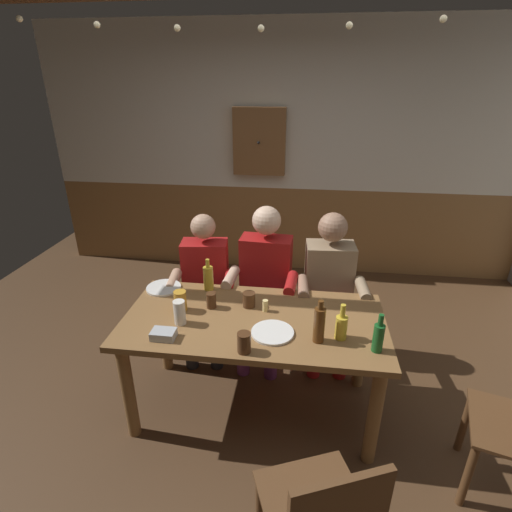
# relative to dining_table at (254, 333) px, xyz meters

# --- Properties ---
(ground_plane) EXTENTS (6.34, 6.34, 0.00)m
(ground_plane) POSITION_rel_dining_table_xyz_m (0.00, -0.00, -0.63)
(ground_plane) COLOR #4C331E
(back_wall_upper) EXTENTS (5.29, 0.12, 1.70)m
(back_wall_upper) POSITION_rel_dining_table_xyz_m (0.00, 2.35, 1.21)
(back_wall_upper) COLOR beige
(back_wall_wainscot) EXTENTS (5.29, 0.12, 0.99)m
(back_wall_wainscot) POSITION_rel_dining_table_xyz_m (0.00, 2.35, -0.13)
(back_wall_wainscot) COLOR brown
(back_wall_wainscot) RESTS_ON ground_plane
(dining_table) EXTENTS (1.65, 0.82, 0.74)m
(dining_table) POSITION_rel_dining_table_xyz_m (0.00, 0.00, 0.00)
(dining_table) COLOR brown
(dining_table) RESTS_ON ground_plane
(person_0) EXTENTS (0.53, 0.54, 1.18)m
(person_0) POSITION_rel_dining_table_xyz_m (-0.49, 0.63, 0.01)
(person_0) COLOR #AD1919
(person_0) RESTS_ON ground_plane
(person_1) EXTENTS (0.55, 0.55, 1.26)m
(person_1) POSITION_rel_dining_table_xyz_m (-0.01, 0.63, 0.06)
(person_1) COLOR #AD1919
(person_1) RESTS_ON ground_plane
(person_2) EXTENTS (0.53, 0.55, 1.23)m
(person_2) POSITION_rel_dining_table_xyz_m (0.50, 0.65, 0.05)
(person_2) COLOR #997F60
(person_2) RESTS_ON ground_plane
(table_candle) EXTENTS (0.04, 0.04, 0.08)m
(table_candle) POSITION_rel_dining_table_xyz_m (0.06, 0.09, 0.15)
(table_candle) COLOR #F9E08C
(table_candle) RESTS_ON dining_table
(condiment_caddy) EXTENTS (0.14, 0.10, 0.05)m
(condiment_caddy) POSITION_rel_dining_table_xyz_m (-0.49, -0.28, 0.14)
(condiment_caddy) COLOR #B2B7BC
(condiment_caddy) RESTS_ON dining_table
(plate_0) EXTENTS (0.26, 0.26, 0.01)m
(plate_0) POSITION_rel_dining_table_xyz_m (0.13, -0.15, 0.12)
(plate_0) COLOR white
(plate_0) RESTS_ON dining_table
(plate_1) EXTENTS (0.25, 0.25, 0.01)m
(plate_1) POSITION_rel_dining_table_xyz_m (-0.70, 0.29, 0.12)
(plate_1) COLOR white
(plate_1) RESTS_ON dining_table
(bottle_0) EXTENTS (0.06, 0.06, 0.24)m
(bottle_0) POSITION_rel_dining_table_xyz_m (0.72, -0.24, 0.21)
(bottle_0) COLOR #195923
(bottle_0) RESTS_ON dining_table
(bottle_1) EXTENTS (0.07, 0.07, 0.22)m
(bottle_1) POSITION_rel_dining_table_xyz_m (0.53, -0.14, 0.20)
(bottle_1) COLOR gold
(bottle_1) RESTS_ON dining_table
(bottle_2) EXTENTS (0.07, 0.07, 0.23)m
(bottle_2) POSITION_rel_dining_table_xyz_m (-0.37, 0.33, 0.20)
(bottle_2) COLOR gold
(bottle_2) RESTS_ON dining_table
(bottle_3) EXTENTS (0.07, 0.07, 0.27)m
(bottle_3) POSITION_rel_dining_table_xyz_m (0.40, -0.19, 0.23)
(bottle_3) COLOR #593314
(bottle_3) RESTS_ON dining_table
(pint_glass_0) EXTENTS (0.08, 0.08, 0.12)m
(pint_glass_0) POSITION_rel_dining_table_xyz_m (-0.01, -0.34, 0.17)
(pint_glass_0) COLOR #4C2D19
(pint_glass_0) RESTS_ON dining_table
(pint_glass_1) EXTENTS (0.07, 0.07, 0.16)m
(pint_glass_1) POSITION_rel_dining_table_xyz_m (-0.44, -0.12, 0.19)
(pint_glass_1) COLOR white
(pint_glass_1) RESTS_ON dining_table
(pint_glass_2) EXTENTS (0.08, 0.08, 0.10)m
(pint_glass_2) POSITION_rel_dining_table_xyz_m (-0.05, 0.14, 0.16)
(pint_glass_2) COLOR #4C2D19
(pint_glass_2) RESTS_ON dining_table
(pint_glass_3) EXTENTS (0.07, 0.07, 0.11)m
(pint_glass_3) POSITION_rel_dining_table_xyz_m (-0.30, 0.09, 0.17)
(pint_glass_3) COLOR #4C2D19
(pint_glass_3) RESTS_ON dining_table
(pint_glass_4) EXTENTS (0.08, 0.08, 0.14)m
(pint_glass_4) POSITION_rel_dining_table_xyz_m (-0.49, 0.03, 0.18)
(pint_glass_4) COLOR gold
(pint_glass_4) RESTS_ON dining_table
(wall_dart_cabinet) EXTENTS (0.56, 0.15, 0.70)m
(wall_dart_cabinet) POSITION_rel_dining_table_xyz_m (-0.24, 2.22, 0.88)
(wall_dart_cabinet) COLOR brown
(string_lights) EXTENTS (3.74, 0.04, 0.15)m
(string_lights) POSITION_rel_dining_table_xyz_m (0.00, 0.31, 1.79)
(string_lights) COLOR #F9EAB2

